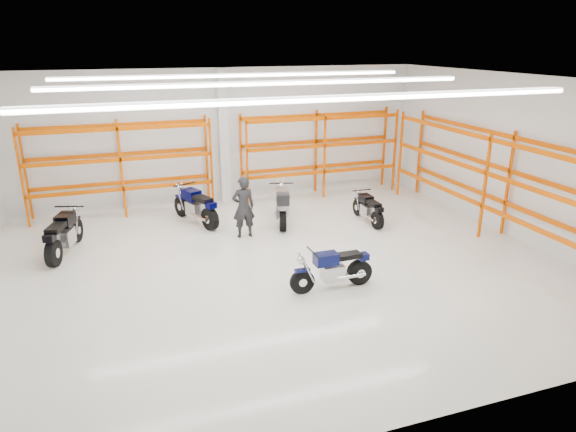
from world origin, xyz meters
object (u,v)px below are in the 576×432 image
object	(u,v)px
motorcycle_main	(335,270)
structural_column	(224,137)
motorcycle_back_a	(63,236)
motorcycle_back_d	(369,209)
motorcycle_back_c	(282,206)
standing_man	(244,207)
motorcycle_back_b	(197,207)

from	to	relation	value
motorcycle_main	structural_column	size ratio (longest dim) A/B	0.44
motorcycle_back_a	motorcycle_back_d	world-z (taller)	motorcycle_back_a
motorcycle_main	motorcycle_back_a	size ratio (longest dim) A/B	0.88
motorcycle_back_c	motorcycle_back_d	xyz separation A→B (m)	(2.54, -0.77, -0.15)
motorcycle_back_d	standing_man	distance (m)	3.94
motorcycle_back_c	structural_column	distance (m)	3.57
motorcycle_back_c	standing_man	distance (m)	1.54
motorcycle_main	motorcycle_back_b	size ratio (longest dim) A/B	0.90
motorcycle_back_b	structural_column	bearing A→B (deg)	56.87
structural_column	motorcycle_back_c	bearing A→B (deg)	-69.71
standing_man	structural_column	distance (m)	3.87
motorcycle_back_a	structural_column	xyz separation A→B (m)	(5.05, 3.35, 1.72)
motorcycle_main	standing_man	distance (m)	4.00
motorcycle_back_a	motorcycle_back_c	xyz separation A→B (m)	(6.14, 0.40, 0.05)
motorcycle_back_a	motorcycle_back_d	bearing A→B (deg)	-2.44
motorcycle_back_c	structural_column	xyz separation A→B (m)	(-1.09, 2.95, 1.67)
motorcycle_back_c	structural_column	bearing A→B (deg)	110.29
motorcycle_main	standing_man	bearing A→B (deg)	106.66
motorcycle_back_d	structural_column	world-z (taller)	structural_column
motorcycle_back_a	motorcycle_back_b	world-z (taller)	motorcycle_back_a
motorcycle_back_b	motorcycle_back_c	xyz separation A→B (m)	(2.45, -0.87, 0.05)
motorcycle_back_b	motorcycle_back_d	distance (m)	5.26
motorcycle_back_a	motorcycle_back_b	distance (m)	3.90
motorcycle_back_b	motorcycle_back_c	bearing A→B (deg)	-19.54
motorcycle_main	motorcycle_back_a	distance (m)	7.18
motorcycle_back_b	standing_man	bearing A→B (deg)	-54.50
motorcycle_main	motorcycle_back_b	bearing A→B (deg)	112.67
structural_column	motorcycle_back_a	bearing A→B (deg)	-146.40
motorcycle_back_b	motorcycle_back_d	size ratio (longest dim) A/B	1.17
motorcycle_main	motorcycle_back_d	size ratio (longest dim) A/B	1.06
standing_man	structural_column	world-z (taller)	structural_column
motorcycle_main	motorcycle_back_a	bearing A→B (deg)	145.47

